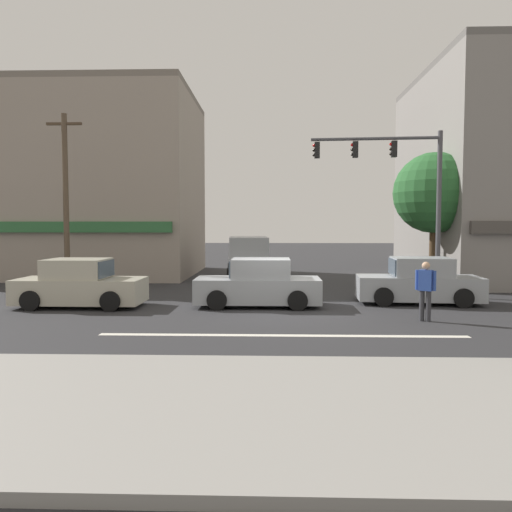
% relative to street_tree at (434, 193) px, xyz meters
% --- Properties ---
extents(ground_plane, '(120.00, 120.00, 0.00)m').
position_rel_street_tree_xyz_m(ground_plane, '(-6.78, -6.48, -4.07)').
color(ground_plane, '#2B2B2D').
extents(lane_marking_stripe, '(9.00, 0.24, 0.01)m').
position_rel_street_tree_xyz_m(lane_marking_stripe, '(-6.78, -9.98, -4.06)').
color(lane_marking_stripe, silver).
rests_on(lane_marking_stripe, ground).
extents(sidewalk_curb, '(40.00, 5.00, 0.16)m').
position_rel_street_tree_xyz_m(sidewalk_curb, '(-6.78, -14.98, -3.99)').
color(sidewalk_curb, gray).
rests_on(sidewalk_curb, ground).
extents(building_left_block, '(13.70, 8.88, 9.71)m').
position_rel_street_tree_xyz_m(building_left_block, '(-18.11, 5.10, 0.78)').
color(building_left_block, gray).
rests_on(building_left_block, ground).
extents(street_tree, '(3.49, 3.49, 5.83)m').
position_rel_street_tree_xyz_m(street_tree, '(0.00, 0.00, 0.00)').
color(street_tree, '#4C3823').
rests_on(street_tree, ground).
extents(utility_pole_near_left, '(1.40, 0.22, 7.08)m').
position_rel_street_tree_xyz_m(utility_pole_near_left, '(-15.24, -2.30, -0.38)').
color(utility_pole_near_left, brown).
rests_on(utility_pole_near_left, ground).
extents(traffic_light_mast, '(4.88, 0.53, 6.20)m').
position_rel_street_tree_xyz_m(traffic_light_mast, '(-2.07, -2.86, 0.23)').
color(traffic_light_mast, '#47474C').
rests_on(traffic_light_mast, ground).
extents(sedan_waiting_far, '(4.10, 1.89, 1.58)m').
position_rel_street_tree_xyz_m(sedan_waiting_far, '(-7.48, -5.57, -3.36)').
color(sedan_waiting_far, '#999EA3').
rests_on(sedan_waiting_far, ground).
extents(van_approaching_near, '(2.29, 4.72, 2.11)m').
position_rel_street_tree_xyz_m(van_approaching_near, '(-8.18, 2.21, -3.06)').
color(van_approaching_near, '#999EA3').
rests_on(van_approaching_near, ground).
extents(sedan_crossing_rightbound, '(4.22, 2.11, 1.58)m').
position_rel_street_tree_xyz_m(sedan_crossing_rightbound, '(-2.00, -4.79, -3.36)').
color(sedan_crossing_rightbound, '#999EA3').
rests_on(sedan_crossing_rightbound, ground).
extents(sedan_crossing_center, '(4.12, 1.91, 1.58)m').
position_rel_street_tree_xyz_m(sedan_crossing_center, '(-13.34, -5.89, -3.36)').
color(sedan_crossing_center, '#B7B29E').
rests_on(sedan_crossing_center, ground).
extents(pedestrian_mid_crossing, '(0.50, 0.38, 1.67)m').
position_rel_street_tree_xyz_m(pedestrian_mid_crossing, '(-2.76, -8.04, -3.12)').
color(pedestrian_mid_crossing, '#333338').
rests_on(pedestrian_mid_crossing, ground).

